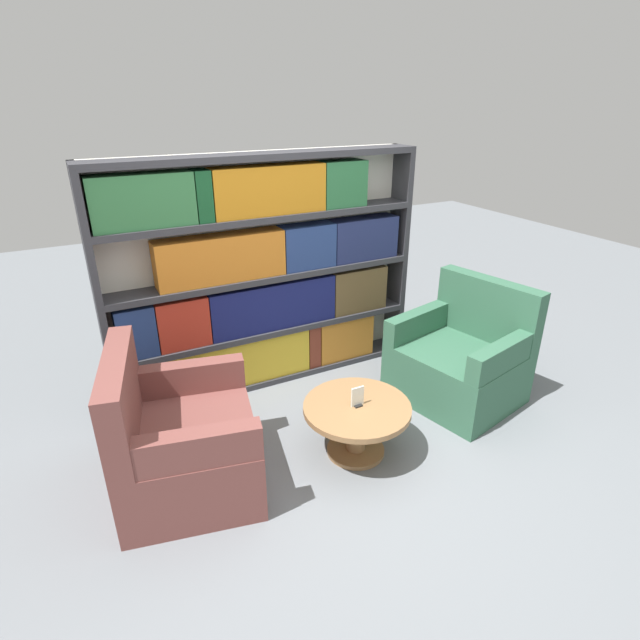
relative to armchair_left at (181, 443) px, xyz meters
name	(u,v)px	position (x,y,z in m)	size (l,w,h in m)	color
ground_plane	(352,471)	(1.02, -0.41, -0.32)	(14.00, 14.00, 0.00)	slate
bookshelf	(265,277)	(1.00, 1.02, 0.62)	(2.63, 0.30, 1.93)	silver
armchair_left	(181,443)	(0.00, 0.00, 0.00)	(1.00, 1.06, 0.97)	brown
armchair_right	(461,361)	(2.29, 0.00, 0.00)	(1.01, 1.07, 0.97)	#336047
coffee_table	(357,419)	(1.14, -0.24, -0.04)	(0.74, 0.74, 0.39)	olive
table_sign	(357,398)	(1.14, -0.24, 0.13)	(0.09, 0.06, 0.14)	black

